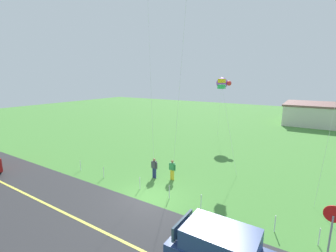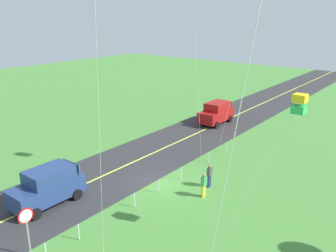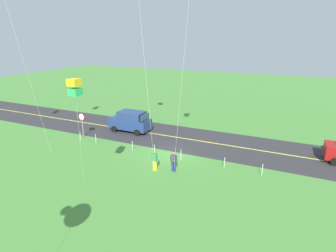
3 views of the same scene
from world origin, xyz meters
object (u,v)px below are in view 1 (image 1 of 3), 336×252
stop_sign (332,222)px  kite_pink_drift (222,83)px  person_adult_companion (154,167)px  kite_yellow_high (222,84)px  person_adult_near (172,169)px

stop_sign → kite_pink_drift: 21.72m
stop_sign → person_adult_companion: stop_sign is taller
kite_yellow_high → kite_pink_drift: size_ratio=0.99×
kite_yellow_high → person_adult_near: bearing=-105.5°
person_adult_near → kite_pink_drift: 15.78m
stop_sign → person_adult_near: bearing=161.3°
kite_yellow_high → kite_pink_drift: 9.18m
stop_sign → kite_yellow_high: kite_yellow_high is taller
person_adult_near → person_adult_companion: same height
stop_sign → person_adult_companion: bearing=165.5°
person_adult_near → stop_sign: bearing=33.7°
person_adult_near → kite_pink_drift: (-1.36, 14.45, 6.21)m
stop_sign → kite_pink_drift: bearing=122.3°
person_adult_companion → kite_yellow_high: kite_yellow_high is taller
stop_sign → person_adult_near: 10.50m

